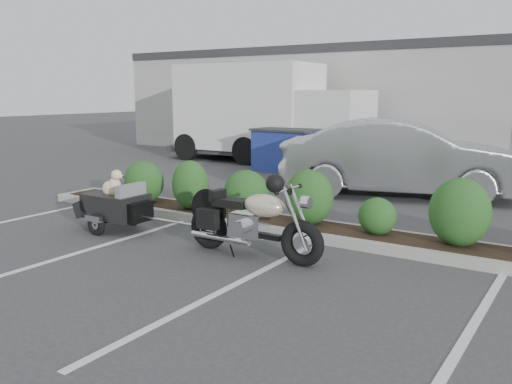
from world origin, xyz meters
The scene contains 8 objects.
ground centered at (0.00, 0.00, 0.00)m, with size 90.00×90.00×0.00m, color #38383A.
planter_kerb centered at (1.00, 2.20, 0.07)m, with size 12.00×1.00×0.15m, color #9E9E93.
building centered at (0.00, 17.00, 2.00)m, with size 26.00×10.00×4.00m, color #9EA099.
motorcycle centered at (0.75, 0.60, 0.51)m, with size 2.23×0.75×1.28m.
pet_trailer centered at (-2.04, 0.63, 0.45)m, with size 1.77×0.98×1.06m.
sedan centered at (1.04, 6.27, 0.87)m, with size 1.84×5.27×1.73m, color #AAABB1.
dumpster centered at (-3.07, 8.36, 0.64)m, with size 2.01×1.44×1.27m.
delivery_truck centered at (-4.77, 9.99, 1.56)m, with size 7.15×2.62×3.25m.
Camera 1 is at (4.84, -5.62, 2.31)m, focal length 38.00 mm.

